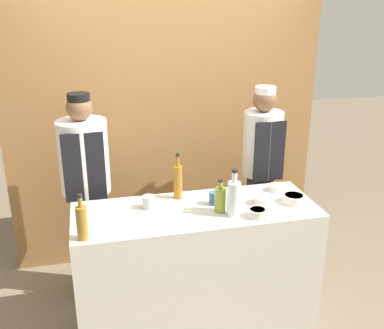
% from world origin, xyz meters
% --- Properties ---
extents(ground_plane, '(14.00, 14.00, 0.00)m').
position_xyz_m(ground_plane, '(0.00, 0.00, 0.00)').
color(ground_plane, '#756651').
extents(cabinet_wall, '(2.76, 0.18, 2.40)m').
position_xyz_m(cabinet_wall, '(0.00, 1.16, 1.20)').
color(cabinet_wall, olive).
rests_on(cabinet_wall, ground_plane).
extents(counter, '(1.67, 0.62, 0.95)m').
position_xyz_m(counter, '(0.00, 0.00, 0.48)').
color(counter, beige).
rests_on(counter, ground_plane).
extents(sauce_bowl_purple, '(0.16, 0.16, 0.06)m').
position_xyz_m(sauce_bowl_purple, '(0.69, -0.06, 0.99)').
color(sauce_bowl_purple, silver).
rests_on(sauce_bowl_purple, counter).
extents(sauce_bowl_white, '(0.11, 0.11, 0.04)m').
position_xyz_m(sauce_bowl_white, '(0.65, 0.17, 0.98)').
color(sauce_bowl_white, silver).
rests_on(sauce_bowl_white, counter).
extents(sauce_bowl_green, '(0.14, 0.14, 0.06)m').
position_xyz_m(sauce_bowl_green, '(0.48, -0.03, 0.99)').
color(sauce_bowl_green, silver).
rests_on(sauce_bowl_green, counter).
extents(sauce_bowl_red, '(0.12, 0.12, 0.06)m').
position_xyz_m(sauce_bowl_red, '(0.36, -0.20, 0.98)').
color(sauce_bowl_red, silver).
rests_on(sauce_bowl_red, counter).
extents(cutting_board, '(0.29, 0.19, 0.02)m').
position_xyz_m(cutting_board, '(-0.61, 0.02, 0.96)').
color(cutting_board, white).
rests_on(cutting_board, counter).
extents(bottle_oil, '(0.08, 0.08, 0.23)m').
position_xyz_m(bottle_oil, '(0.15, -0.07, 1.04)').
color(bottle_oil, olive).
rests_on(bottle_oil, counter).
extents(bottle_amber, '(0.06, 0.06, 0.34)m').
position_xyz_m(bottle_amber, '(-0.08, 0.21, 1.09)').
color(bottle_amber, '#9E661E').
rests_on(bottle_amber, counter).
extents(bottle_vinegar, '(0.07, 0.07, 0.29)m').
position_xyz_m(bottle_vinegar, '(-0.75, -0.23, 1.07)').
color(bottle_vinegar, olive).
rests_on(bottle_vinegar, counter).
extents(bottle_clear, '(0.09, 0.09, 0.33)m').
position_xyz_m(bottle_clear, '(0.22, -0.14, 1.08)').
color(bottle_clear, silver).
rests_on(bottle_clear, counter).
extents(cup_blue, '(0.07, 0.07, 0.09)m').
position_xyz_m(cup_blue, '(0.14, 0.05, 1.00)').
color(cup_blue, '#386093').
rests_on(cup_blue, counter).
extents(cup_steel, '(0.09, 0.09, 0.09)m').
position_xyz_m(cup_steel, '(-0.31, 0.09, 1.00)').
color(cup_steel, '#B7B7BC').
rests_on(cup_steel, counter).
extents(chef_left, '(0.38, 0.38, 1.66)m').
position_xyz_m(chef_left, '(-0.72, 0.63, 0.89)').
color(chef_left, '#28282D').
rests_on(chef_left, ground_plane).
extents(chef_right, '(0.32, 0.32, 1.65)m').
position_xyz_m(chef_right, '(0.72, 0.63, 0.90)').
color(chef_right, '#28282D').
rests_on(chef_right, ground_plane).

